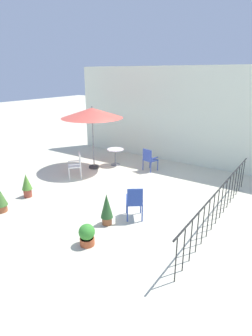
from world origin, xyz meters
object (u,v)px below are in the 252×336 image
object	(u,v)px
patio_chair_2	(135,201)
potted_plant_0	(87,235)
patio_umbrella_0	(92,113)
patio_chair_0	(149,158)
potted_plant_2	(107,208)
cafe_table_0	(115,154)
potted_plant_1	(0,199)
potted_plant_3	(27,185)
patio_chair_1	(77,164)

from	to	relation	value
patio_chair_2	potted_plant_0	bearing A→B (deg)	-99.32
patio_umbrella_0	patio_chair_0	size ratio (longest dim) A/B	2.78
patio_chair_0	potted_plant_2	world-z (taller)	patio_chair_0
cafe_table_0	patio_chair_2	distance (m)	4.69
patio_chair_2	potted_plant_1	distance (m)	3.85
patio_chair_2	potted_plant_1	xyz separation A→B (m)	(-3.41, -1.78, -0.14)
potted_plant_1	potted_plant_3	distance (m)	1.08
potted_plant_1	potted_plant_2	world-z (taller)	potted_plant_2
patio_chair_1	patio_chair_2	distance (m)	3.76
patio_chair_0	patio_chair_1	size ratio (longest dim) A/B	0.96
patio_chair_2	potted_plant_2	world-z (taller)	patio_chair_2
potted_plant_3	potted_plant_0	bearing A→B (deg)	-15.14
potted_plant_1	potted_plant_2	size ratio (longest dim) A/B	0.88
patio_chair_0	potted_plant_0	distance (m)	5.42
potted_plant_0	potted_plant_2	distance (m)	1.03
potted_plant_1	patio_chair_1	bearing A→B (deg)	91.24
patio_chair_2	patio_umbrella_0	bearing A→B (deg)	144.18
patio_umbrella_0	potted_plant_3	size ratio (longest dim) A/B	3.28
patio_umbrella_0	cafe_table_0	size ratio (longest dim) A/B	3.58
patio_chair_0	potted_plant_2	size ratio (longest dim) A/B	1.05
patio_chair_2	potted_plant_3	bearing A→B (deg)	-168.73
cafe_table_0	potted_plant_0	size ratio (longest dim) A/B	1.35
patio_chair_0	patio_chair_1	distance (m)	2.89
potted_plant_0	potted_plant_1	distance (m)	3.15
patio_umbrella_0	patio_chair_0	xyz separation A→B (m)	(2.09, 0.96, -1.74)
cafe_table_0	potted_plant_3	bearing A→B (deg)	-96.09
patio_umbrella_0	potted_plant_2	xyz separation A→B (m)	(3.23, -3.29, -1.80)
cafe_table_0	patio_chair_0	bearing A→B (deg)	5.98
patio_chair_1	potted_plant_0	bearing A→B (deg)	-43.55
patio_umbrella_0	patio_chair_0	world-z (taller)	patio_umbrella_0
patio_chair_1	potted_plant_0	size ratio (longest dim) A/B	1.82
patio_chair_2	potted_plant_3	world-z (taller)	patio_chair_2
potted_plant_0	potted_plant_3	size ratio (longest dim) A/B	0.68
cafe_table_0	potted_plant_1	world-z (taller)	potted_plant_1
cafe_table_0	potted_plant_2	xyz separation A→B (m)	(2.70, -4.09, -0.03)
cafe_table_0	potted_plant_3	size ratio (longest dim) A/B	0.92
cafe_table_0	potted_plant_2	distance (m)	4.91
patio_umbrella_0	potted_plant_1	bearing A→B (deg)	-86.42
cafe_table_0	potted_plant_1	bearing A→B (deg)	-92.72
patio_chair_1	patio_chair_2	xyz separation A→B (m)	(3.48, -1.43, -0.01)
patio_umbrella_0	potted_plant_3	distance (m)	3.85
patio_umbrella_0	cafe_table_0	world-z (taller)	patio_umbrella_0
patio_umbrella_0	patio_chair_0	distance (m)	2.88
cafe_table_0	potted_plant_3	xyz separation A→B (m)	(-0.45, -4.18, -0.07)
patio_umbrella_0	potted_plant_1	xyz separation A→B (m)	(0.28, -4.44, -1.86)
cafe_table_0	potted_plant_2	world-z (taller)	potted_plant_2
potted_plant_0	patio_umbrella_0	bearing A→B (deg)	128.61
patio_umbrella_0	potted_plant_3	bearing A→B (deg)	-88.63
cafe_table_0	patio_chair_1	bearing A→B (deg)	-98.91
patio_chair_2	potted_plant_0	xyz separation A→B (m)	(-0.27, -1.62, -0.28)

